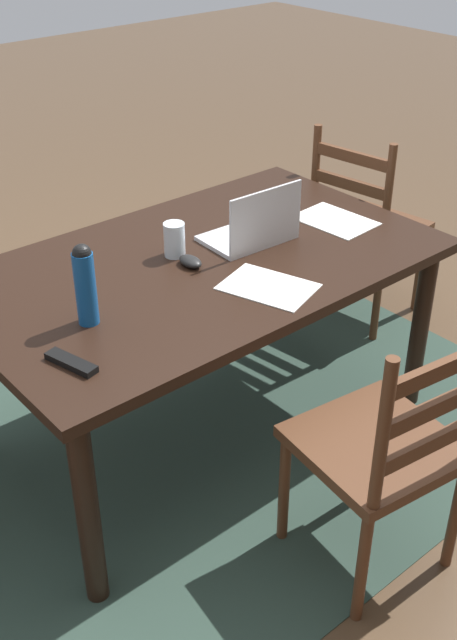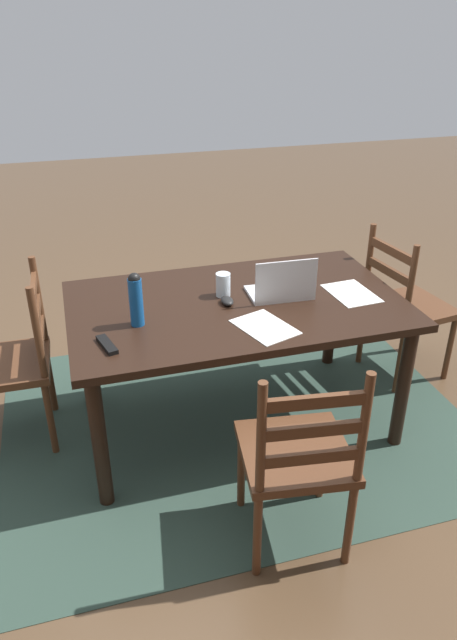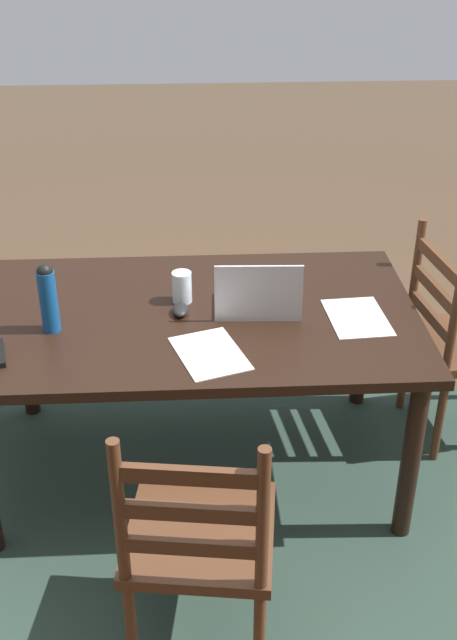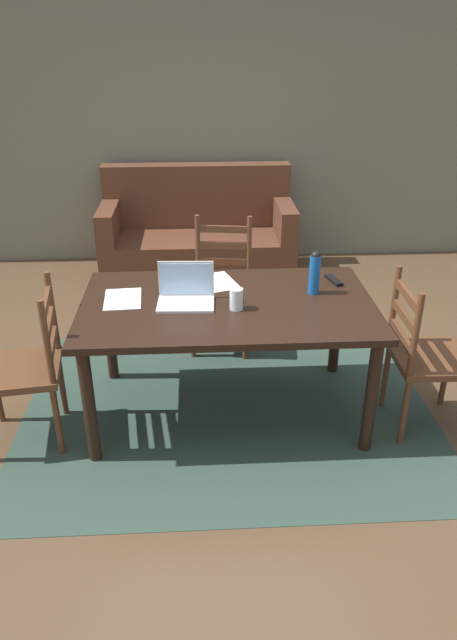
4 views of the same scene
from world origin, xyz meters
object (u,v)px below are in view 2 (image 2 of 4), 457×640
at_px(chair_right_near, 13,362).
at_px(laptop, 282,287).
at_px(chair_left_near, 405,307).
at_px(tv_remote, 107,345).
at_px(chair_far_head, 298,457).
at_px(dining_table, 236,316).
at_px(computer_mouse, 227,301).
at_px(drinking_glass, 223,285).
at_px(water_bottle, 136,298).

distance_m(chair_right_near, laptop, 1.43).
distance_m(chair_right_near, chair_left_near, 2.26).
bearing_deg(tv_remote, chair_right_near, -60.11).
bearing_deg(chair_left_near, chair_far_head, 43.24).
distance_m(dining_table, chair_left_near, 1.17).
xyz_separation_m(laptop, tv_remote, (0.91, 0.25, -0.05)).
xyz_separation_m(chair_right_near, computer_mouse, (-1.08, 0.21, 0.30)).
distance_m(drinking_glass, tv_remote, 0.73).
relative_size(chair_left_near, laptop, 2.89).
distance_m(chair_left_near, drinking_glass, 1.23).
xyz_separation_m(dining_table, chair_right_near, (1.13, -0.20, -0.20)).
bearing_deg(laptop, chair_left_near, -166.55).
relative_size(chair_far_head, laptop, 2.89).
bearing_deg(chair_far_head, chair_left_near, -136.76).
distance_m(dining_table, computer_mouse, 0.11).
height_order(drinking_glass, computer_mouse, drinking_glass).
distance_m(chair_right_near, drinking_glass, 1.15).
height_order(chair_far_head, chair_left_near, same).
bearing_deg(chair_right_near, chair_far_head, 136.34).
relative_size(dining_table, chair_far_head, 1.78).
relative_size(laptop, tv_remote, 1.94).
distance_m(dining_table, water_bottle, 0.57).
bearing_deg(laptop, dining_table, -4.42).
height_order(dining_table, drinking_glass, drinking_glass).
relative_size(chair_right_near, chair_left_near, 1.00).
distance_m(chair_right_near, computer_mouse, 1.14).
height_order(laptop, tv_remote, laptop).
height_order(chair_far_head, computer_mouse, chair_far_head).
distance_m(chair_far_head, tv_remote, 0.95).
distance_m(chair_left_near, computer_mouse, 1.24).
relative_size(water_bottle, drinking_glass, 2.14).
xyz_separation_m(chair_right_near, laptop, (-1.37, 0.22, 0.34)).
distance_m(chair_far_head, computer_mouse, 0.92).
height_order(dining_table, chair_far_head, chair_far_head).
bearing_deg(chair_far_head, laptop, -105.82).
bearing_deg(drinking_glass, chair_left_near, -174.90).
distance_m(computer_mouse, tv_remote, 0.68).
distance_m(dining_table, chair_right_near, 1.17).
bearing_deg(dining_table, chair_far_head, 89.64).
bearing_deg(water_bottle, tv_remote, 46.06).
relative_size(dining_table, drinking_glass, 13.74).
bearing_deg(tv_remote, dining_table, -172.80).
relative_size(dining_table, laptop, 5.12).
bearing_deg(water_bottle, drinking_glass, -157.87).
distance_m(laptop, water_bottle, 0.76).
relative_size(drinking_glass, computer_mouse, 1.23).
xyz_separation_m(chair_left_near, drinking_glass, (1.18, 0.10, 0.34)).
xyz_separation_m(dining_table, computer_mouse, (0.05, 0.01, 0.10)).
relative_size(chair_right_near, tv_remote, 5.59).
relative_size(dining_table, computer_mouse, 16.87).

